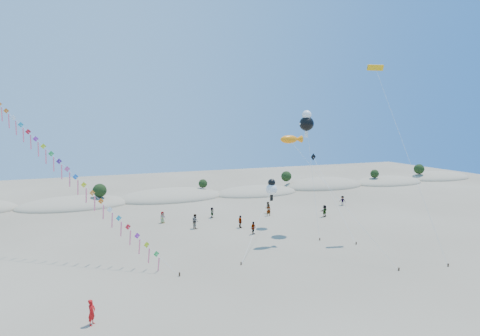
% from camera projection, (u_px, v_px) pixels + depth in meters
% --- Properties ---
extents(ground, '(160.00, 160.00, 0.00)m').
position_uv_depth(ground, '(298.00, 309.00, 29.65)').
color(ground, '#786A53').
rests_on(ground, ground).
extents(dune_ridge, '(145.30, 11.49, 5.57)m').
position_uv_depth(dune_ridge, '(177.00, 197.00, 71.68)').
color(dune_ridge, gray).
rests_on(dune_ridge, ground).
extents(kite_train, '(20.06, 20.46, 20.03)m').
position_uv_depth(kite_train, '(52.00, 156.00, 40.87)').
color(kite_train, '#3F2D1E').
rests_on(kite_train, ground).
extents(fish_kite, '(6.24, 12.65, 12.20)m').
position_uv_depth(fish_kite, '(292.00, 140.00, 45.17)').
color(fish_kite, '#3F2D1E').
rests_on(fish_kite, ground).
extents(cartoon_kite_low, '(9.60, 12.23, 6.33)m').
position_uv_depth(cartoon_kite_low, '(272.00, 188.00, 51.84)').
color(cartoon_kite_low, '#3F2D1E').
rests_on(cartoon_kite_low, ground).
extents(cartoon_kite_high, '(2.00, 5.58, 15.08)m').
position_uv_depth(cartoon_kite_high, '(307.00, 122.00, 49.37)').
color(cartoon_kite_high, '#3F2D1E').
rests_on(cartoon_kite_high, ground).
extents(parafoil_kite, '(1.99, 11.95, 20.28)m').
position_uv_depth(parafoil_kite, '(377.00, 73.00, 46.22)').
color(parafoil_kite, '#3F2D1E').
rests_on(parafoil_kite, ground).
extents(dark_kite, '(3.34, 13.99, 9.09)m').
position_uv_depth(dark_kite, '(323.00, 177.00, 54.16)').
color(dark_kite, '#3F2D1E').
rests_on(dark_kite, ground).
extents(flyer_foreground, '(0.70, 0.78, 1.79)m').
position_uv_depth(flyer_foreground, '(92.00, 312.00, 27.33)').
color(flyer_foreground, red).
rests_on(flyer_foreground, ground).
extents(beachgoers, '(30.44, 10.95, 1.89)m').
position_uv_depth(beachgoers, '(260.00, 213.00, 56.39)').
color(beachgoers, slate).
rests_on(beachgoers, ground).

